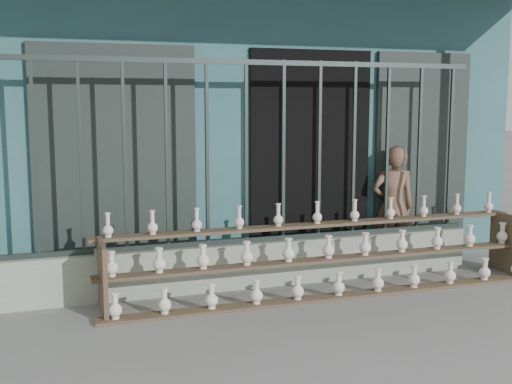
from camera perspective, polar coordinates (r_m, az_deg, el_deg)
name	(u,v)px	position (r m, az deg, el deg)	size (l,w,h in m)	color
ground	(296,329)	(5.36, 3.54, -12.07)	(60.00, 60.00, 0.00)	slate
workshop_building	(182,118)	(9.09, -6.61, 6.55)	(7.40, 6.60, 3.21)	#2F6165
parapet_wall	(246,265)	(6.46, -0.87, -6.47)	(5.00, 0.20, 0.45)	#97A68E
security_fence	(246,153)	(6.28, -0.89, 3.51)	(5.00, 0.04, 1.80)	#283330
shelf_rack	(328,255)	(6.31, 6.44, -5.63)	(4.50, 0.68, 0.85)	brown
elderly_woman	(393,206)	(7.38, 12.09, -1.24)	(0.50, 0.33, 1.36)	brown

